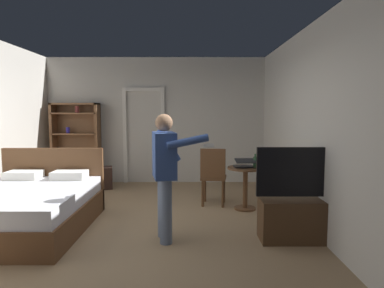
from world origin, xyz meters
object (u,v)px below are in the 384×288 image
(laptop, at_px, (245,164))
(tv_flatscreen, at_px, (298,213))
(bed, at_px, (28,207))
(bottle_on_table, at_px, (256,162))
(person_blue_shirt, at_px, (166,168))
(side_table, at_px, (246,181))
(wooden_chair, at_px, (214,174))
(bookshelf, at_px, (77,140))
(suitcase_dark, at_px, (99,178))

(laptop, bearing_deg, tv_flatscreen, -70.62)
(bed, relative_size, laptop, 5.87)
(bottle_on_table, relative_size, person_blue_shirt, 0.15)
(bottle_on_table, bearing_deg, side_table, 150.26)
(side_table, xyz_separation_m, wooden_chair, (-0.51, 0.22, 0.08))
(tv_flatscreen, bearing_deg, person_blue_shirt, 179.02)
(bookshelf, bearing_deg, bed, -84.13)
(side_table, relative_size, wooden_chair, 0.71)
(bookshelf, height_order, tv_flatscreen, bookshelf)
(suitcase_dark, bearing_deg, person_blue_shirt, -74.30)
(bookshelf, distance_m, laptop, 3.96)
(bookshelf, xyz_separation_m, side_table, (3.43, -1.99, -0.50))
(person_blue_shirt, bearing_deg, bottle_on_table, 43.05)
(tv_flatscreen, relative_size, suitcase_dark, 2.08)
(side_table, bearing_deg, bottle_on_table, -29.74)
(bottle_on_table, height_order, wooden_chair, wooden_chair)
(side_table, xyz_separation_m, suitcase_dark, (-2.82, 1.48, -0.24))
(bookshelf, bearing_deg, laptop, -30.85)
(tv_flatscreen, xyz_separation_m, laptop, (-0.46, 1.32, 0.40))
(bottle_on_table, bearing_deg, suitcase_dark, 152.17)
(suitcase_dark, bearing_deg, wooden_chair, -42.93)
(bookshelf, relative_size, tv_flatscreen, 1.52)
(tv_flatscreen, distance_m, bottle_on_table, 1.39)
(laptop, relative_size, wooden_chair, 0.35)
(bed, xyz_separation_m, person_blue_shirt, (1.92, -0.38, 0.61))
(bed, height_order, person_blue_shirt, person_blue_shirt)
(bed, xyz_separation_m, tv_flatscreen, (3.56, -0.41, 0.05))
(suitcase_dark, bearing_deg, bookshelf, 126.02)
(bookshelf, xyz_separation_m, tv_flatscreen, (3.86, -3.35, -0.61))
(bookshelf, height_order, side_table, bookshelf)
(bed, height_order, bookshelf, bookshelf)
(laptop, relative_size, suitcase_dark, 0.62)
(bed, bearing_deg, wooden_chair, 24.13)
(tv_flatscreen, bearing_deg, bed, 173.42)
(bed, bearing_deg, suitcase_dark, 82.99)
(bookshelf, distance_m, bottle_on_table, 4.12)
(person_blue_shirt, distance_m, suitcase_dark, 3.32)
(tv_flatscreen, xyz_separation_m, side_table, (-0.44, 1.36, 0.11))
(bookshelf, relative_size, side_table, 2.55)
(wooden_chair, bearing_deg, bottle_on_table, -24.35)
(side_table, distance_m, suitcase_dark, 3.20)
(wooden_chair, xyz_separation_m, person_blue_shirt, (-0.69, -1.55, 0.37))
(bookshelf, distance_m, side_table, 3.99)
(bookshelf, distance_m, tv_flatscreen, 5.15)
(bookshelf, bearing_deg, wooden_chair, -31.31)
(bottle_on_table, height_order, suitcase_dark, bottle_on_table)
(bottle_on_table, xyz_separation_m, suitcase_dark, (-2.96, 1.56, -0.57))
(person_blue_shirt, bearing_deg, laptop, 47.68)
(bed, xyz_separation_m, suitcase_dark, (0.30, 2.44, -0.08))
(bookshelf, distance_m, person_blue_shirt, 4.00)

